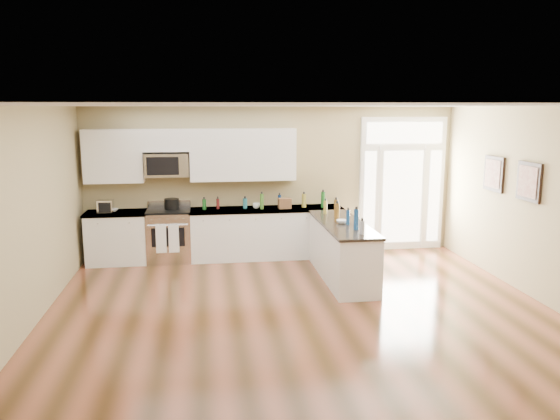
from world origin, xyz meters
name	(u,v)px	position (x,y,z in m)	size (l,w,h in m)	color
ground	(313,336)	(0.00, 0.00, 0.00)	(8.00, 8.00, 0.00)	#452B13
room_shell	(315,200)	(0.00, 0.00, 1.71)	(8.00, 8.00, 8.00)	tan
back_cabinet_left	(118,239)	(-2.87, 3.69, 0.44)	(1.10, 0.66, 0.94)	white
back_cabinet_right	(267,234)	(-0.16, 3.69, 0.44)	(2.85, 0.66, 0.94)	white
peninsula_cabinet	(342,253)	(0.93, 2.24, 0.43)	(0.69, 2.32, 0.94)	white
upper_cabinet_left	(114,156)	(-2.88, 3.83, 1.93)	(1.04, 0.33, 0.95)	white
upper_cabinet_right	(243,155)	(-0.57, 3.83, 1.93)	(1.94, 0.33, 0.95)	white
upper_cabinet_short	(166,140)	(-1.95, 3.83, 2.20)	(0.82, 0.33, 0.40)	white
microwave	(167,165)	(-1.95, 3.80, 1.76)	(0.78, 0.41, 0.42)	silver
entry_door	(402,184)	(2.55, 3.95, 1.30)	(1.70, 0.10, 2.60)	white
wall_art_near	(494,174)	(3.47, 2.20, 1.70)	(0.05, 0.58, 0.58)	black
wall_art_far	(529,182)	(3.47, 1.20, 1.70)	(0.05, 0.58, 0.58)	black
kitchen_range	(169,235)	(-1.95, 3.69, 0.48)	(0.79, 0.70, 1.08)	silver
stockpot	(172,203)	(-1.89, 3.79, 1.05)	(0.27, 0.27, 0.21)	black
toaster_oven	(106,206)	(-3.04, 3.65, 1.05)	(0.26, 0.21, 0.23)	silver
cardboard_box	(285,203)	(0.18, 3.63, 1.03)	(0.23, 0.17, 0.19)	brown
bowl_left	(112,210)	(-2.94, 3.74, 0.96)	(0.19, 0.19, 0.05)	white
bowl_peninsula	(342,222)	(0.90, 2.18, 0.97)	(0.18, 0.18, 0.06)	white
cup_counter	(256,206)	(-0.35, 3.68, 0.99)	(0.13, 0.13, 0.10)	white
counter_bottles	(306,208)	(0.44, 2.95, 1.07)	(2.37, 2.43, 0.32)	#19591E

